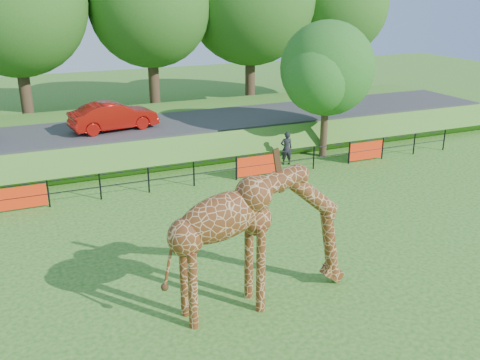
{
  "coord_description": "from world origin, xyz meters",
  "views": [
    {
      "loc": [
        -6.83,
        -12.88,
        8.11
      ],
      "look_at": [
        -0.07,
        2.78,
        2.0
      ],
      "focal_mm": 40.0,
      "sensor_mm": 36.0,
      "label": 1
    }
  ],
  "objects_px": {
    "giraffe": "(260,239)",
    "visitor": "(286,148)",
    "tree_east": "(328,72)",
    "car_red": "(114,116)"
  },
  "relations": [
    {
      "from": "giraffe",
      "to": "tree_east",
      "type": "relative_size",
      "value": 0.8
    },
    {
      "from": "giraffe",
      "to": "tree_east",
      "type": "distance_m",
      "value": 14.4
    },
    {
      "from": "giraffe",
      "to": "car_red",
      "type": "distance_m",
      "value": 15.13
    },
    {
      "from": "giraffe",
      "to": "car_red",
      "type": "relative_size",
      "value": 1.25
    },
    {
      "from": "giraffe",
      "to": "tree_east",
      "type": "bearing_deg",
      "value": 49.2
    },
    {
      "from": "giraffe",
      "to": "car_red",
      "type": "bearing_deg",
      "value": 91.62
    },
    {
      "from": "visitor",
      "to": "tree_east",
      "type": "bearing_deg",
      "value": -159.61
    },
    {
      "from": "giraffe",
      "to": "visitor",
      "type": "bearing_deg",
      "value": 56.69
    },
    {
      "from": "giraffe",
      "to": "car_red",
      "type": "xyz_separation_m",
      "value": [
        -0.95,
        15.1,
        0.2
      ]
    },
    {
      "from": "giraffe",
      "to": "tree_east",
      "type": "height_order",
      "value": "tree_east"
    }
  ]
}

